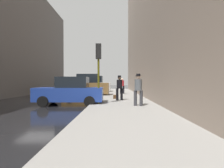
{
  "coord_description": "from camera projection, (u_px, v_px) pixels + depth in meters",
  "views": [
    {
      "loc": [
        5.44,
        -12.43,
        1.5
      ],
      "look_at": [
        5.23,
        3.72,
        1.26
      ],
      "focal_mm": 28.0,
      "sensor_mm": 36.0,
      "label": 1
    }
  ],
  "objects": [
    {
      "name": "pedestrian_in_red_jacket",
      "position": [
        122.0,
        85.0,
        19.3
      ],
      "size": [
        0.53,
        0.5,
        1.71
      ],
      "color": "black",
      "rests_on": "sidewalk"
    },
    {
      "name": "sidewalk",
      "position": [
        122.0,
        101.0,
        12.44
      ],
      "size": [
        4.0,
        40.0,
        0.15
      ],
      "primitive_type": "cube",
      "color": "gray",
      "rests_on": "ground_plane"
    },
    {
      "name": "pedestrian_with_fedora",
      "position": [
        119.0,
        87.0,
        12.54
      ],
      "size": [
        0.53,
        0.47,
        1.78
      ],
      "color": "black",
      "rests_on": "sidewalk"
    },
    {
      "name": "traffic_light",
      "position": [
        99.0,
        60.0,
        10.43
      ],
      "size": [
        0.32,
        0.32,
        3.6
      ],
      "color": "#514C0F",
      "rests_on": "sidewalk"
    },
    {
      "name": "ground_plane",
      "position": [
        39.0,
        102.0,
        12.52
      ],
      "size": [
        120.0,
        120.0,
        0.0
      ],
      "primitive_type": "plane",
      "color": "black"
    },
    {
      "name": "parked_white_van",
      "position": [
        94.0,
        85.0,
        23.74
      ],
      "size": [
        4.65,
        2.17,
        2.25
      ],
      "color": "silver",
      "rests_on": "ground_plane"
    },
    {
      "name": "parked_blue_sedan",
      "position": [
        71.0,
        92.0,
        11.15
      ],
      "size": [
        4.24,
        2.13,
        1.79
      ],
      "color": "navy",
      "rests_on": "ground_plane"
    },
    {
      "name": "pedestrian_with_beanie",
      "position": [
        138.0,
        88.0,
        9.64
      ],
      "size": [
        0.53,
        0.49,
        1.78
      ],
      "color": "#333338",
      "rests_on": "sidewalk"
    },
    {
      "name": "parked_bronze_suv",
      "position": [
        87.0,
        86.0,
        17.77
      ],
      "size": [
        4.65,
        2.16,
        2.25
      ],
      "color": "brown",
      "rests_on": "ground_plane"
    },
    {
      "name": "duffel_bag",
      "position": [
        115.0,
        97.0,
        13.77
      ],
      "size": [
        0.32,
        0.44,
        0.28
      ],
      "color": "#472D19",
      "rests_on": "sidewalk"
    },
    {
      "name": "fire_hydrant",
      "position": [
        106.0,
        90.0,
        20.23
      ],
      "size": [
        0.42,
        0.22,
        0.7
      ],
      "color": "red",
      "rests_on": "sidewalk"
    }
  ]
}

